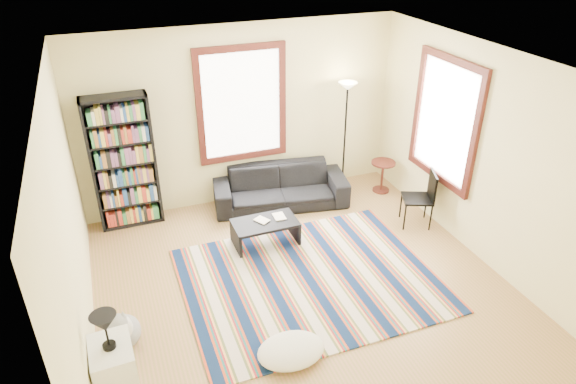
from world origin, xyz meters
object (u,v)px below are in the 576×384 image
object	(u,v)px
sofa	(280,187)
folding_chair	(417,199)
dog	(123,324)
floor_lamp	(345,138)
side_table	(382,177)
coffee_table	(265,232)
white_cabinet	(116,374)
bookshelf	(124,163)
floor_cushion	(291,350)

from	to	relation	value
sofa	folding_chair	xyz separation A→B (m)	(1.69, -1.29, 0.12)
folding_chair	dog	distance (m)	4.44
dog	floor_lamp	bearing A→B (deg)	47.03
sofa	side_table	bearing A→B (deg)	3.12
coffee_table	white_cabinet	size ratio (longest dim) A/B	1.29
bookshelf	folding_chair	bearing A→B (deg)	-21.41
bookshelf	folding_chair	xyz separation A→B (m)	(3.98, -1.56, -0.57)
bookshelf	side_table	distance (m)	4.13
floor_lamp	side_table	distance (m)	0.93
floor_lamp	white_cabinet	bearing A→B (deg)	-141.40
bookshelf	folding_chair	size ratio (longest dim) A/B	2.33
sofa	floor_cushion	world-z (taller)	sofa
floor_cushion	floor_lamp	bearing A→B (deg)	55.84
folding_chair	coffee_table	bearing A→B (deg)	-164.87
white_cabinet	coffee_table	bearing A→B (deg)	41.06
dog	bookshelf	bearing A→B (deg)	97.43
sofa	floor_lamp	xyz separation A→B (m)	(1.16, 0.10, 0.62)
floor_lamp	side_table	size ratio (longest dim) A/B	3.44
bookshelf	sofa	bearing A→B (deg)	-6.72
coffee_table	floor_lamp	world-z (taller)	floor_lamp
sofa	folding_chair	world-z (taller)	folding_chair
sofa	side_table	world-z (taller)	sofa
coffee_table	white_cabinet	bearing A→B (deg)	-136.78
floor_lamp	dog	size ratio (longest dim) A/B	3.44
sofa	bookshelf	xyz separation A→B (m)	(-2.29, 0.27, 0.69)
side_table	floor_cushion	bearing A→B (deg)	-133.58
coffee_table	side_table	distance (m)	2.46
floor_cushion	coffee_table	bearing A→B (deg)	78.56
coffee_table	side_table	world-z (taller)	side_table
floor_lamp	floor_cushion	bearing A→B (deg)	-124.16
coffee_table	floor_cushion	size ratio (longest dim) A/B	1.23
coffee_table	floor_lamp	bearing A→B (deg)	31.90
folding_chair	bookshelf	bearing A→B (deg)	-178.66
floor_cushion	folding_chair	xyz separation A→B (m)	(2.71, 1.81, 0.34)
white_cabinet	floor_lamp	bearing A→B (deg)	36.44
sofa	dog	distance (m)	3.47
folding_chair	dog	size ratio (longest dim) A/B	1.59
coffee_table	floor_cushion	bearing A→B (deg)	-101.44
floor_lamp	side_table	bearing A→B (deg)	-27.65
floor_cushion	dog	xyz separation A→B (m)	(-1.62, 0.84, 0.18)
white_cabinet	dog	size ratio (longest dim) A/B	1.29
white_cabinet	floor_cushion	bearing A→B (deg)	-4.75
sofa	floor_cushion	distance (m)	3.27
folding_chair	dog	bearing A→B (deg)	-144.62
floor_lamp	dog	xyz separation A→B (m)	(-3.79, -2.36, -0.66)
floor_cushion	white_cabinet	world-z (taller)	white_cabinet
floor_lamp	folding_chair	xyz separation A→B (m)	(0.53, -1.39, -0.50)
side_table	dog	xyz separation A→B (m)	(-4.38, -2.06, 0.00)
coffee_table	folding_chair	bearing A→B (deg)	-7.62
sofa	coffee_table	world-z (taller)	sofa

